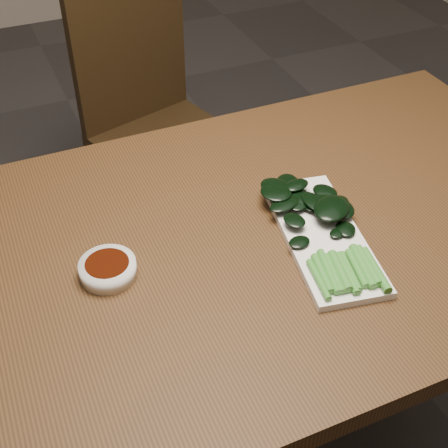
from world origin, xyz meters
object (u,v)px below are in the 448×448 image
sauce_bowl (108,269)px  gai_lan (320,220)px  serving_plate (322,236)px  table (246,262)px  chair_far (154,120)px

sauce_bowl → gai_lan: size_ratio=0.27×
serving_plate → table: bearing=149.6°
gai_lan → table: bearing=158.8°
table → gai_lan: size_ratio=3.89×
chair_far → gai_lan: bearing=-104.7°
chair_far → sauce_bowl: chair_far is taller
chair_far → serving_plate: 0.98m
chair_far → sauce_bowl: (-0.36, -0.88, 0.28)m
chair_far → gai_lan: size_ratio=2.47×
table → serving_plate: (0.12, -0.07, 0.08)m
table → sauce_bowl: 0.27m
table → serving_plate: 0.16m
table → sauce_bowl: sauce_bowl is taller
chair_far → serving_plate: chair_far is taller
gai_lan → sauce_bowl: bearing=173.6°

